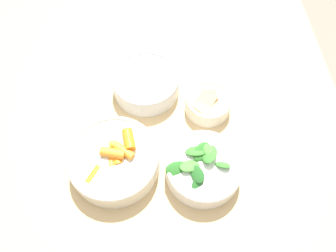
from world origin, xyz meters
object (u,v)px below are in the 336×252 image
bowl_carrots (114,160)px  bowl_cookies (208,103)px  bowl_greens (203,168)px  bowl_beans_hotdog (146,83)px

bowl_carrots → bowl_cookies: size_ratio=1.78×
bowl_carrots → bowl_greens: 0.20m
bowl_carrots → bowl_greens: (-0.03, -0.19, -0.00)m
bowl_carrots → bowl_beans_hotdog: 0.22m
bowl_greens → bowl_carrots: bearing=80.8°
bowl_carrots → bowl_beans_hotdog: bearing=-20.4°
bowl_greens → bowl_cookies: size_ratio=1.52×
bowl_beans_hotdog → bowl_cookies: bearing=-114.8°
bowl_carrots → bowl_beans_hotdog: bowl_carrots is taller
bowl_carrots → bowl_cookies: bearing=-58.7°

